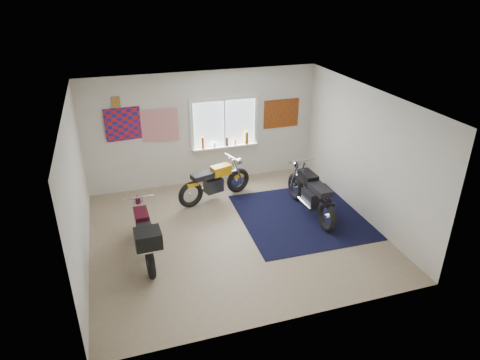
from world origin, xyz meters
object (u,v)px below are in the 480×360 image
object	(u,v)px
yellow_triumph	(215,183)
maroon_tourer	(145,236)
navy_rug	(301,216)
black_chrome_bike	(311,195)

from	to	relation	value
yellow_triumph	maroon_tourer	xyz separation A→B (m)	(-1.74, -1.87, 0.09)
navy_rug	black_chrome_bike	xyz separation A→B (m)	(0.22, 0.06, 0.45)
navy_rug	maroon_tourer	bearing A→B (deg)	-170.25
navy_rug	maroon_tourer	size ratio (longest dim) A/B	1.37
navy_rug	black_chrome_bike	distance (m)	0.50
maroon_tourer	black_chrome_bike	bearing A→B (deg)	-81.51
black_chrome_bike	maroon_tourer	size ratio (longest dim) A/B	1.07
navy_rug	maroon_tourer	distance (m)	3.36
navy_rug	black_chrome_bike	size ratio (longest dim) A/B	1.28
yellow_triumph	black_chrome_bike	world-z (taller)	black_chrome_bike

